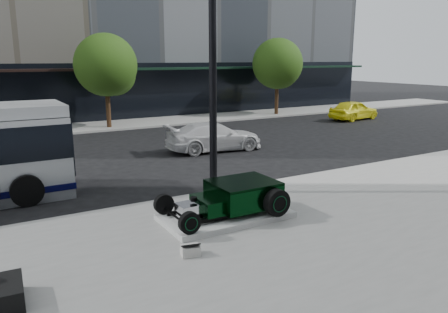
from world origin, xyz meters
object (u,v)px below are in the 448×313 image
lamppost (213,79)px  yellow_taxi (354,110)px  hot_rod (236,196)px  white_sedan (214,137)px

lamppost → yellow_taxi: size_ratio=1.91×
hot_rod → yellow_taxi: bearing=35.5°
hot_rod → yellow_taxi: size_ratio=0.79×
lamppost → white_sedan: bearing=60.7°
hot_rod → lamppost: 3.79m
lamppost → white_sedan: (3.45, 6.14, -3.04)m
lamppost → hot_rod: bearing=-103.2°
lamppost → white_sedan: 7.68m
hot_rod → lamppost: bearing=76.8°
hot_rod → white_sedan: (3.98, 8.37, -0.03)m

